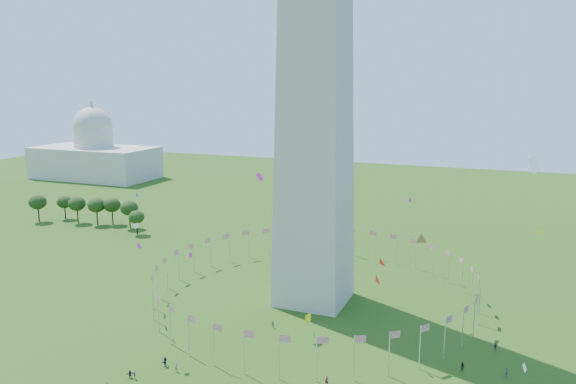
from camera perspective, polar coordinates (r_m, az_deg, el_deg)
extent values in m
cylinder|color=silver|center=(137.79, 18.84, -10.92)|extent=(0.24, 0.24, 9.00)
cylinder|color=silver|center=(144.30, 18.75, -9.91)|extent=(0.24, 0.24, 9.00)
cylinder|color=silver|center=(150.70, 18.22, -8.97)|extent=(0.24, 0.24, 9.00)
cylinder|color=silver|center=(156.82, 17.29, -8.12)|extent=(0.24, 0.24, 9.00)
cylinder|color=silver|center=(162.52, 16.05, -7.38)|extent=(0.24, 0.24, 9.00)
cylinder|color=silver|center=(167.67, 14.54, -6.72)|extent=(0.24, 0.24, 9.00)
cylinder|color=silver|center=(172.18, 12.82, -6.17)|extent=(0.24, 0.24, 9.00)
cylinder|color=silver|center=(175.96, 10.94, -5.72)|extent=(0.24, 0.24, 9.00)
cylinder|color=silver|center=(178.94, 8.92, -5.37)|extent=(0.24, 0.24, 9.00)
cylinder|color=silver|center=(181.08, 6.82, -5.11)|extent=(0.24, 0.24, 9.00)
cylinder|color=silver|center=(182.35, 4.65, -4.96)|extent=(0.24, 0.24, 9.00)
cylinder|color=silver|center=(182.71, 2.46, -4.90)|extent=(0.24, 0.24, 9.00)
cylinder|color=silver|center=(182.18, 0.27, -4.93)|extent=(0.24, 0.24, 9.00)
cylinder|color=silver|center=(180.74, -1.89, -5.07)|extent=(0.24, 0.24, 9.00)
cylinder|color=silver|center=(178.44, -3.98, -5.31)|extent=(0.24, 0.24, 9.00)
cylinder|color=silver|center=(175.30, -5.98, -5.64)|extent=(0.24, 0.24, 9.00)
cylinder|color=silver|center=(171.37, -7.85, -6.08)|extent=(0.24, 0.24, 9.00)
cylinder|color=silver|center=(166.74, -9.54, -6.62)|extent=(0.24, 0.24, 9.00)
cylinder|color=silver|center=(161.47, -11.01, -7.26)|extent=(0.24, 0.24, 9.00)
cylinder|color=silver|center=(155.68, -12.21, -8.01)|extent=(0.24, 0.24, 9.00)
cylinder|color=silver|center=(149.50, -13.08, -8.85)|extent=(0.24, 0.24, 9.00)
cylinder|color=silver|center=(143.06, -13.55, -9.80)|extent=(0.24, 0.24, 9.00)
cylinder|color=silver|center=(136.56, -13.56, -10.82)|extent=(0.24, 0.24, 9.00)
cylinder|color=silver|center=(130.18, -13.02, -11.91)|extent=(0.24, 0.24, 9.00)
cylinder|color=silver|center=(124.15, -11.87, -13.03)|extent=(0.24, 0.24, 9.00)
cylinder|color=silver|center=(118.74, -10.06, -14.12)|extent=(0.24, 0.24, 9.00)
cylinder|color=silver|center=(114.19, -7.58, -15.11)|extent=(0.24, 0.24, 9.00)
cylinder|color=silver|center=(110.76, -4.48, -15.91)|extent=(0.24, 0.24, 9.00)
cylinder|color=silver|center=(108.67, -0.90, -16.44)|extent=(0.24, 0.24, 9.00)
cylinder|color=silver|center=(108.05, 2.93, -16.62)|extent=(0.24, 0.24, 9.00)
cylinder|color=silver|center=(108.96, 6.73, -16.44)|extent=(0.24, 0.24, 9.00)
cylinder|color=silver|center=(111.32, 10.24, -15.92)|extent=(0.24, 0.24, 9.00)
cylinder|color=silver|center=(114.98, 13.25, -15.13)|extent=(0.24, 0.24, 9.00)
cylinder|color=silver|center=(119.71, 15.63, -14.16)|extent=(0.24, 0.24, 9.00)
cylinder|color=silver|center=(125.26, 17.34, -13.09)|extent=(0.24, 0.24, 9.00)
cylinder|color=silver|center=(131.37, 18.39, -11.99)|extent=(0.24, 0.24, 9.00)
imported|color=#1A432C|center=(130.80, -1.56, -13.30)|extent=(1.11, 0.98, 1.49)
imported|color=#351A4E|center=(114.31, -15.35, -17.52)|extent=(1.08, 0.99, 1.46)
imported|color=#1D2245|center=(117.17, -12.40, -16.50)|extent=(0.86, 1.84, 1.95)
imported|color=gray|center=(114.75, -11.28, -17.07)|extent=(0.77, 0.57, 1.95)
imported|color=black|center=(114.83, -15.76, -17.37)|extent=(1.55, 1.38, 1.58)
imported|color=#32194D|center=(128.14, 20.32, -14.54)|extent=(0.98, 0.67, 1.57)
imported|color=maroon|center=(108.82, 3.96, -18.58)|extent=(0.66, 0.44, 1.80)
imported|color=gray|center=(118.41, 21.31, -16.70)|extent=(1.12, 1.36, 2.01)
imported|color=black|center=(117.98, 17.28, -16.58)|extent=(1.12, 1.11, 1.83)
plane|color=red|center=(113.49, 9.51, -7.12)|extent=(1.57, 2.28, 2.37)
plane|color=white|center=(73.09, 23.72, 2.52)|extent=(1.40, 2.22, 2.24)
plane|color=white|center=(117.45, -15.14, -3.33)|extent=(0.69, 1.33, 1.42)
plane|color=blue|center=(167.67, -15.08, -0.29)|extent=(0.64, 1.57, 1.57)
plane|color=#CC2699|center=(139.30, -9.90, -6.36)|extent=(1.23, 0.61, 1.27)
plane|color=#CC2699|center=(110.42, -2.89, 1.54)|extent=(1.58, 1.61, 1.70)
plane|color=#CC2699|center=(133.58, 12.30, -0.84)|extent=(0.03, 1.16, 1.16)
plane|color=white|center=(91.76, 22.90, -16.10)|extent=(0.72, 1.37, 1.25)
plane|color=green|center=(113.14, 2.71, -14.31)|extent=(1.25, 1.15, 1.52)
plane|color=yellow|center=(123.32, 2.04, -12.70)|extent=(1.98, 1.05, 2.22)
plane|color=#CC2699|center=(178.75, -14.89, -5.32)|extent=(1.65, 1.85, 1.58)
plane|color=yellow|center=(113.11, 24.23, -3.69)|extent=(1.16, 0.08, 1.15)
plane|color=yellow|center=(112.97, 13.40, -4.74)|extent=(2.15, 1.29, 1.83)
plane|color=red|center=(109.98, 9.06, -8.82)|extent=(1.22, 2.33, 2.54)
ellipsoid|color=#2A4A18|center=(244.68, -24.04, -1.55)|extent=(6.86, 6.86, 10.72)
ellipsoid|color=#2A4A18|center=(245.64, -21.73, -1.48)|extent=(6.04, 6.04, 9.44)
ellipsoid|color=#2A4A18|center=(236.40, -20.61, -1.74)|extent=(6.71, 6.71, 10.49)
ellipsoid|color=#2A4A18|center=(230.85, -18.85, -1.90)|extent=(6.78, 6.78, 10.59)
ellipsoid|color=#2A4A18|center=(229.69, -17.43, -1.89)|extent=(6.71, 6.71, 10.49)
ellipsoid|color=#2A4A18|center=(221.97, -15.80, -2.23)|extent=(6.75, 6.75, 10.54)
ellipsoid|color=#2A4A18|center=(212.21, -15.11, -3.04)|extent=(5.65, 5.65, 8.82)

